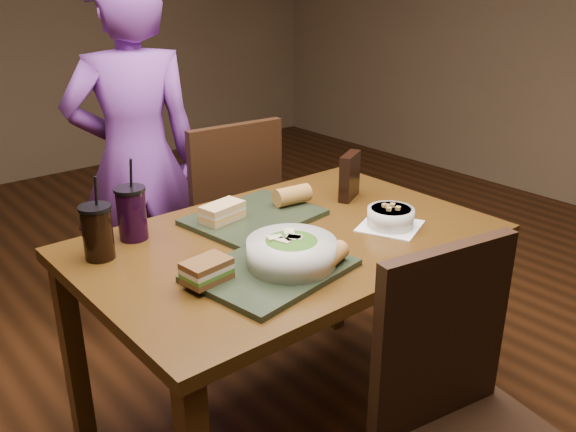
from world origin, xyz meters
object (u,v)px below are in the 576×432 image
at_px(sandwich_far, 223,212).
at_px(cup_berry, 132,213).
at_px(diner, 136,161).
at_px(salad_bowl, 291,251).
at_px(baguette_near, 332,256).
at_px(tray_near, 272,270).
at_px(chair_near, 468,414).
at_px(baguette_far, 292,195).
at_px(soup_bowl, 391,217).
at_px(dining_table, 288,262).
at_px(tray_far, 254,217).
at_px(sandwich_near, 207,270).
at_px(cup_cola, 98,232).
at_px(chair_far, 224,218).
at_px(chip_bag, 350,176).

xyz_separation_m(sandwich_far, cup_berry, (-0.28, 0.09, 0.04)).
xyz_separation_m(diner, salad_bowl, (-0.11, -1.16, 0.03)).
distance_m(sandwich_far, baguette_near, 0.47).
bearing_deg(tray_near, chair_near, -72.23).
height_order(sandwich_far, baguette_near, sandwich_far).
bearing_deg(baguette_far, soup_bowl, -66.91).
height_order(dining_table, chair_near, chair_near).
height_order(salad_bowl, soup_bowl, salad_bowl).
height_order(tray_far, sandwich_near, sandwich_near).
bearing_deg(baguette_far, salad_bowl, -130.60).
bearing_deg(baguette_near, sandwich_near, 155.55).
relative_size(sandwich_far, cup_cola, 0.61).
bearing_deg(soup_bowl, sandwich_near, 176.69).
bearing_deg(dining_table, cup_cola, 155.91).
height_order(chair_near, sandwich_near, chair_near).
bearing_deg(soup_bowl, dining_table, 153.46).
xyz_separation_m(sandwich_near, cup_cola, (-0.15, 0.35, 0.04)).
bearing_deg(cup_berry, chair_far, 33.25).
bearing_deg(dining_table, salad_bowl, -127.58).
distance_m(chair_far, tray_near, 0.99).
bearing_deg(baguette_near, diner, 88.69).
height_order(diner, chip_bag, diner).
bearing_deg(chip_bag, diner, 89.89).
distance_m(sandwich_far, cup_berry, 0.29).
xyz_separation_m(soup_bowl, baguette_near, (-0.37, -0.11, 0.01)).
xyz_separation_m(tray_near, sandwich_near, (-0.18, 0.05, 0.04)).
xyz_separation_m(cup_berry, chip_bag, (0.78, -0.17, -0.00)).
height_order(dining_table, tray_far, tray_far).
xyz_separation_m(cup_cola, cup_berry, (0.14, 0.07, 0.00)).
height_order(chair_far, tray_near, chair_far).
relative_size(diner, salad_bowl, 6.20).
height_order(baguette_far, cup_berry, cup_berry).
relative_size(chair_near, sandwich_far, 6.06).
height_order(tray_far, cup_cola, cup_cola).
xyz_separation_m(salad_bowl, chip_bag, (0.54, 0.31, 0.02)).
relative_size(chair_near, baguette_far, 7.24).
distance_m(tray_near, cup_cola, 0.52).
distance_m(diner, baguette_far, 0.82).
relative_size(chair_far, salad_bowl, 3.86).
bearing_deg(sandwich_far, tray_near, -103.92).
bearing_deg(salad_bowl, soup_bowl, 3.96).
distance_m(tray_near, tray_far, 0.40).
bearing_deg(baguette_near, dining_table, 77.64).
distance_m(salad_bowl, baguette_far, 0.48).
bearing_deg(baguette_far, diner, 103.85).
height_order(chair_far, baguette_far, chair_far).
bearing_deg(baguette_far, chair_near, -102.03).
bearing_deg(cup_cola, soup_bowl, -25.02).
height_order(chair_near, sandwich_far, chair_near).
distance_m(sandwich_far, cup_cola, 0.42).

